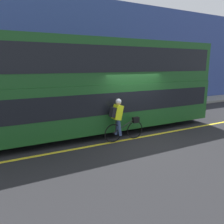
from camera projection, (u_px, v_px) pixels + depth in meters
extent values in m
plane|color=#232326|center=(136.00, 136.00, 8.92)|extent=(80.00, 80.00, 0.00)
cube|color=yellow|center=(139.00, 137.00, 8.75)|extent=(50.00, 0.14, 0.01)
cube|color=gray|center=(90.00, 112.00, 13.19)|extent=(60.00, 1.97, 0.15)
cube|color=#33478C|center=(82.00, 56.00, 13.47)|extent=(60.00, 0.30, 6.83)
cylinder|color=black|center=(157.00, 113.00, 11.00)|extent=(0.91, 0.30, 0.91)
cylinder|color=black|center=(14.00, 132.00, 8.00)|extent=(0.91, 0.30, 0.91)
cube|color=#194C1E|center=(96.00, 104.00, 9.35)|extent=(10.70, 2.50, 1.85)
cube|color=black|center=(96.00, 99.00, 9.30)|extent=(10.27, 2.52, 0.81)
cube|color=#194C1E|center=(96.00, 62.00, 8.97)|extent=(10.70, 2.40, 1.71)
cube|color=black|center=(96.00, 60.00, 8.95)|extent=(10.27, 2.42, 0.96)
torus|color=black|center=(135.00, 130.00, 8.59)|extent=(0.71, 0.04, 0.71)
torus|color=black|center=(113.00, 133.00, 8.16)|extent=(0.71, 0.04, 0.71)
cylinder|color=black|center=(124.00, 126.00, 8.33)|extent=(0.99, 0.03, 0.48)
cylinder|color=black|center=(116.00, 126.00, 8.15)|extent=(0.03, 0.03, 0.52)
cube|color=black|center=(136.00, 120.00, 8.52)|extent=(0.26, 0.16, 0.22)
cube|color=#D8EA19|center=(117.00, 112.00, 8.07)|extent=(0.37, 0.32, 0.58)
cube|color=black|center=(113.00, 112.00, 7.98)|extent=(0.21, 0.26, 0.38)
cylinder|color=#384C7A|center=(117.00, 127.00, 8.29)|extent=(0.22, 0.11, 0.64)
cylinder|color=#384C7A|center=(120.00, 128.00, 8.13)|extent=(0.20, 0.11, 0.64)
sphere|color=tan|center=(119.00, 103.00, 8.01)|extent=(0.19, 0.19, 0.19)
sphere|color=silver|center=(119.00, 101.00, 8.00)|extent=(0.21, 0.21, 0.21)
cylinder|color=#515156|center=(18.00, 109.00, 11.18)|extent=(0.54, 0.54, 0.99)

